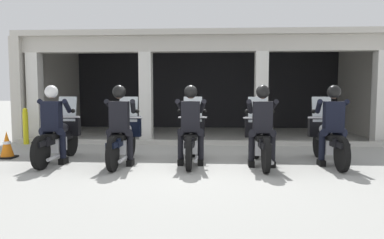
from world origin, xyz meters
TOP-DOWN VIEW (x-y plane):
  - ground_plane at (0.00, 3.00)m, footprint 80.00×80.00m
  - station_building at (0.16, 5.31)m, footprint 10.92×4.76m
  - kerb_strip at (0.16, 2.39)m, footprint 10.42×0.24m
  - motorcycle_far_left at (-2.78, 0.00)m, footprint 0.62×2.04m
  - police_officer_far_left at (-2.78, -0.28)m, footprint 0.63×0.61m
  - motorcycle_left at (-1.39, -0.07)m, footprint 0.62×2.04m
  - police_officer_left at (-1.39, -0.36)m, footprint 0.63×0.61m
  - motorcycle_center at (0.00, 0.06)m, footprint 0.62×2.04m
  - police_officer_center at (0.00, -0.23)m, footprint 0.63×0.61m
  - motorcycle_right at (1.39, -0.03)m, footprint 0.62×2.04m
  - police_officer_right at (1.39, -0.32)m, footprint 0.63×0.61m
  - motorcycle_far_right at (2.78, 0.13)m, footprint 0.62×2.04m
  - police_officer_far_right at (2.78, -0.16)m, footprint 0.63×0.61m
  - traffic_cone_flank at (-4.07, 0.24)m, footprint 0.34×0.34m
  - bollard_kerbside at (-4.72, 2.23)m, footprint 0.14×0.14m

SIDE VIEW (x-z plane):
  - ground_plane at x=0.00m, z-range 0.00..0.00m
  - kerb_strip at x=0.16m, z-range 0.00..0.12m
  - traffic_cone_flank at x=-4.07m, z-range -0.01..0.58m
  - bollard_kerbside at x=-4.72m, z-range 0.00..1.00m
  - motorcycle_far_left at x=-2.78m, z-range -0.17..1.17m
  - motorcycle_left at x=-1.39m, z-range -0.17..1.17m
  - motorcycle_center at x=0.00m, z-range -0.17..1.17m
  - motorcycle_right at x=1.39m, z-range -0.17..1.17m
  - motorcycle_far_right at x=2.78m, z-range -0.17..1.17m
  - police_officer_left at x=-1.39m, z-range 0.15..1.73m
  - police_officer_far_left at x=-2.78m, z-range 0.15..1.73m
  - police_officer_center at x=0.00m, z-range 0.15..1.73m
  - police_officer_right at x=1.39m, z-range 0.15..1.73m
  - police_officer_far_right at x=2.78m, z-range 0.15..1.73m
  - station_building at x=0.16m, z-range 0.46..3.63m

